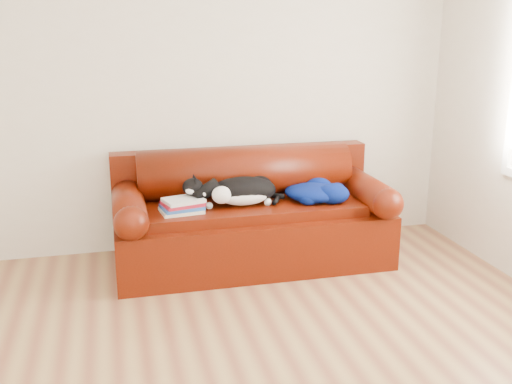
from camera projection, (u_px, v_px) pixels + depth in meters
ground at (237, 371)px, 3.26m from camera, size 4.50×4.50×0.00m
room_shell at (259, 58)px, 2.85m from camera, size 4.52×4.02×2.61m
sofa_base at (252, 233)px, 4.69m from camera, size 2.10×0.90×0.50m
sofa_back at (245, 188)px, 4.84m from camera, size 2.10×1.01×0.88m
book_stack at (182, 205)px, 4.35m from camera, size 0.32×0.28×0.10m
cat at (242, 192)px, 4.51m from camera, size 0.75×0.43×0.27m
blanket at (315, 192)px, 4.64m from camera, size 0.53×0.52×0.16m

